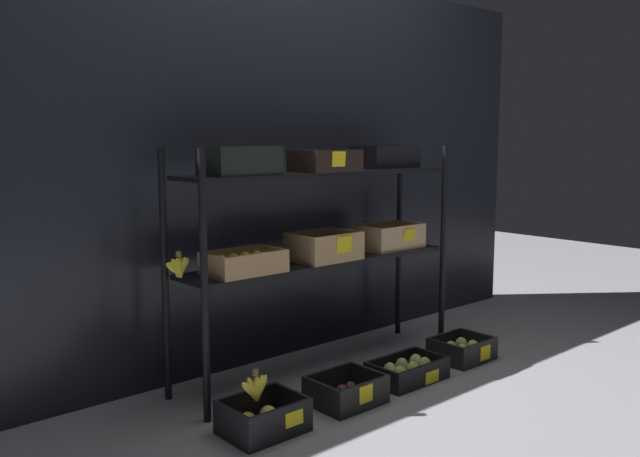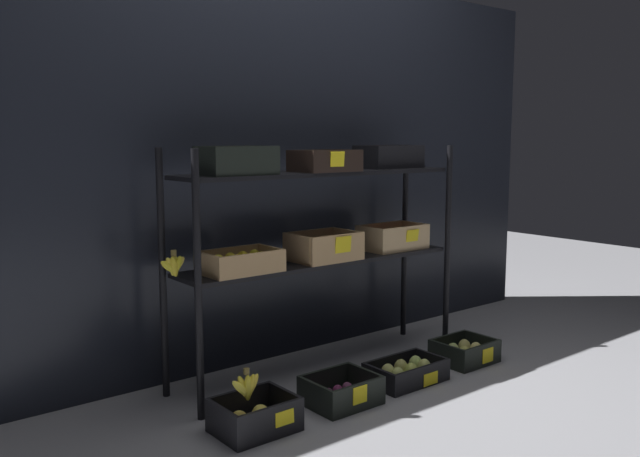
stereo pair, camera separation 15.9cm
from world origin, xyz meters
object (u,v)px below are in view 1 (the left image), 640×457
at_px(crate_ground_apple_gold, 264,420).
at_px(crate_ground_plum, 346,393).
at_px(display_rack, 322,217).
at_px(crate_ground_pear, 407,371).
at_px(banana_bunch_loose, 256,388).
at_px(crate_ground_right_pear, 462,350).

xyz_separation_m(crate_ground_apple_gold, crate_ground_plum, (0.45, -0.01, -0.01)).
bearing_deg(crate_ground_plum, display_rack, 62.51).
bearing_deg(crate_ground_apple_gold, crate_ground_pear, -0.00).
distance_m(display_rack, banana_bunch_loose, 1.00).
distance_m(crate_ground_plum, banana_bunch_loose, 0.51).
height_order(crate_ground_plum, banana_bunch_loose, banana_bunch_loose).
height_order(display_rack, crate_ground_right_pear, display_rack).
xyz_separation_m(display_rack, banana_bunch_loose, (-0.70, -0.40, -0.59)).
bearing_deg(banana_bunch_loose, crate_ground_apple_gold, 7.42).
bearing_deg(display_rack, crate_ground_right_pear, -29.51).
relative_size(display_rack, crate_ground_plum, 5.45).
relative_size(crate_ground_right_pear, banana_bunch_loose, 2.10).
bearing_deg(crate_ground_right_pear, display_rack, 150.49).
height_order(display_rack, crate_ground_pear, display_rack).
xyz_separation_m(display_rack, crate_ground_pear, (0.21, -0.39, -0.74)).
bearing_deg(crate_ground_plum, crate_ground_pear, 0.70).
bearing_deg(crate_ground_plum, crate_ground_right_pear, 1.26).
relative_size(crate_ground_pear, crate_ground_right_pear, 1.26).
height_order(crate_ground_plum, crate_ground_right_pear, crate_ground_plum).
relative_size(display_rack, crate_ground_pear, 4.42).
bearing_deg(banana_bunch_loose, crate_ground_right_pear, 0.80).
xyz_separation_m(crate_ground_apple_gold, crate_ground_pear, (0.87, -0.00, -0.00)).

